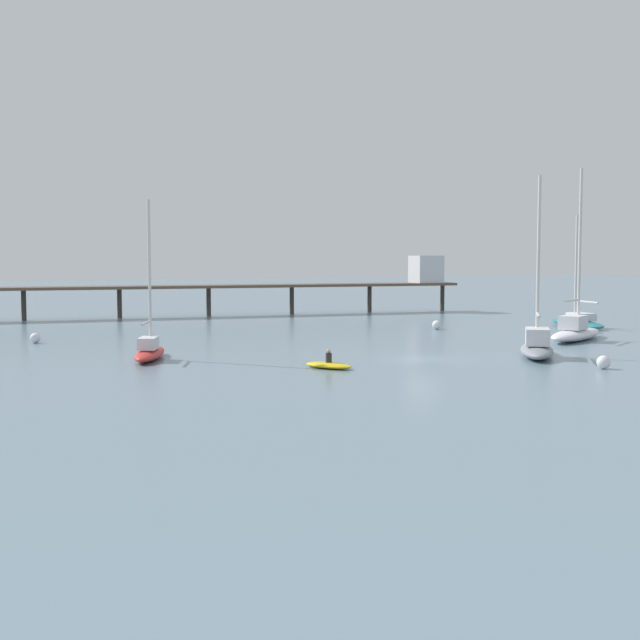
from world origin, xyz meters
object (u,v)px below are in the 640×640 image
at_px(sailboat_red, 149,349).
at_px(mooring_buoy_inner, 604,362).
at_px(pier, 283,281).
at_px(mooring_buoy_outer, 35,338).
at_px(sailboat_teal, 578,321).
at_px(dinghy_yellow, 329,365).
at_px(sailboat_white, 576,330).
at_px(mooring_buoy_far, 437,325).
at_px(sailboat_gray, 537,345).

bearing_deg(sailboat_red, mooring_buoy_inner, -35.13).
xyz_separation_m(pier, mooring_buoy_outer, (-29.60, -21.04, -3.41)).
distance_m(sailboat_teal, dinghy_yellow, 37.09).
xyz_separation_m(pier, sailboat_red, (-24.38, -35.01, -3.09)).
xyz_separation_m(sailboat_teal, dinghy_yellow, (-33.68, -15.51, -0.42)).
distance_m(dinghy_yellow, mooring_buoy_inner, 16.07).
bearing_deg(pier, sailboat_white, -76.72).
xyz_separation_m(sailboat_white, mooring_buoy_inner, (-10.48, -13.56, -0.43)).
bearing_deg(sailboat_white, sailboat_teal, 46.13).
bearing_deg(mooring_buoy_outer, pier, 35.40).
height_order(mooring_buoy_inner, mooring_buoy_outer, mooring_buoy_inner).
height_order(pier, mooring_buoy_outer, pier).
bearing_deg(mooring_buoy_far, sailboat_gray, -106.17).
bearing_deg(sailboat_red, pier, 55.14).
distance_m(sailboat_red, sailboat_teal, 42.67).
bearing_deg(sailboat_teal, sailboat_gray, -138.94).
bearing_deg(sailboat_gray, mooring_buoy_outer, 140.27).
xyz_separation_m(sailboat_red, sailboat_white, (33.22, -2.44, 0.12)).
xyz_separation_m(dinghy_yellow, mooring_buoy_outer, (-13.66, 22.66, 0.19)).
height_order(dinghy_yellow, mooring_buoy_far, dinghy_yellow).
xyz_separation_m(sailboat_gray, sailboat_teal, (18.92, 16.48, -0.18)).
xyz_separation_m(sailboat_gray, mooring_buoy_inner, (-0.46, -6.35, -0.41)).
bearing_deg(sailboat_teal, mooring_buoy_inner, -130.33).
distance_m(mooring_buoy_far, mooring_buoy_outer, 34.52).
bearing_deg(mooring_buoy_far, sailboat_teal, -17.41).
xyz_separation_m(dinghy_yellow, mooring_buoy_far, (20.72, 19.58, 0.21)).
bearing_deg(pier, sailboat_red, -124.86).
relative_size(sailboat_white, dinghy_yellow, 3.94).
distance_m(dinghy_yellow, mooring_buoy_far, 28.51).
bearing_deg(dinghy_yellow, pier, 69.95).
bearing_deg(mooring_buoy_outer, sailboat_teal, -8.58).
relative_size(pier, dinghy_yellow, 17.58).
xyz_separation_m(sailboat_white, dinghy_yellow, (-24.78, -6.25, -0.62)).
distance_m(pier, mooring_buoy_inner, 51.15).
bearing_deg(mooring_buoy_inner, mooring_buoy_outer, 133.01).
relative_size(sailboat_white, mooring_buoy_outer, 17.17).
xyz_separation_m(sailboat_white, sailboat_gray, (-10.01, -7.21, -0.01)).
height_order(pier, mooring_buoy_inner, pier).
distance_m(pier, sailboat_red, 42.77).
bearing_deg(pier, mooring_buoy_outer, -144.60).
bearing_deg(sailboat_teal, sailboat_white, -133.87).
bearing_deg(mooring_buoy_inner, pier, 88.16).
bearing_deg(mooring_buoy_far, mooring_buoy_outer, 174.88).
distance_m(sailboat_teal, mooring_buoy_far, 13.58).
xyz_separation_m(sailboat_gray, mooring_buoy_far, (5.96, 20.54, -0.40)).
height_order(pier, dinghy_yellow, pier).
relative_size(sailboat_white, mooring_buoy_far, 16.39).
bearing_deg(mooring_buoy_inner, dinghy_yellow, 152.92).
height_order(sailboat_red, mooring_buoy_outer, sailboat_red).
bearing_deg(sailboat_white, mooring_buoy_outer, 156.88).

